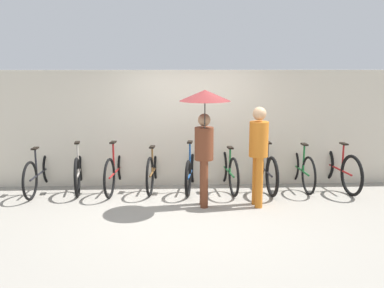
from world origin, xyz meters
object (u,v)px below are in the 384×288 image
at_px(parked_bicycle_3, 154,169).
at_px(pedestrian_center, 258,149).
at_px(parked_bicycle_2, 116,170).
at_px(pedestrian_leading, 205,120).
at_px(parked_bicycle_0, 40,172).
at_px(parked_bicycle_4, 191,171).
at_px(parked_bicycle_7, 300,168).
at_px(parked_bicycle_1, 79,170).
at_px(parked_bicycle_8, 337,168).
at_px(parked_bicycle_5, 228,170).
at_px(parked_bicycle_6, 265,169).

height_order(parked_bicycle_3, pedestrian_center, pedestrian_center).
bearing_deg(parked_bicycle_3, parked_bicycle_2, 99.87).
height_order(parked_bicycle_2, pedestrian_leading, pedestrian_leading).
relative_size(parked_bicycle_0, parked_bicycle_4, 1.09).
xyz_separation_m(parked_bicycle_0, parked_bicycle_7, (5.04, 0.06, 0.01)).
bearing_deg(parked_bicycle_1, parked_bicycle_8, -98.32).
distance_m(parked_bicycle_0, parked_bicycle_5, 3.60).
bearing_deg(parked_bicycle_3, parked_bicycle_7, -85.09).
relative_size(parked_bicycle_0, parked_bicycle_6, 1.00).
bearing_deg(pedestrian_leading, pedestrian_center, -177.25).
distance_m(parked_bicycle_7, parked_bicycle_8, 0.72).
distance_m(parked_bicycle_0, parked_bicycle_3, 2.16).
bearing_deg(parked_bicycle_4, pedestrian_leading, -162.12).
xyz_separation_m(parked_bicycle_3, parked_bicycle_6, (2.16, -0.10, 0.00)).
height_order(parked_bicycle_7, pedestrian_center, pedestrian_center).
bearing_deg(pedestrian_leading, parked_bicycle_3, -52.55).
bearing_deg(parked_bicycle_3, parked_bicycle_4, -91.79).
xyz_separation_m(parked_bicycle_5, parked_bicycle_7, (1.44, 0.04, 0.00)).
bearing_deg(parked_bicycle_8, parked_bicycle_2, 82.56).
xyz_separation_m(parked_bicycle_4, pedestrian_center, (1.10, -1.04, 0.64)).
distance_m(pedestrian_leading, pedestrian_center, 1.04).
bearing_deg(parked_bicycle_1, parked_bicycle_0, 89.94).
bearing_deg(parked_bicycle_4, parked_bicycle_2, 96.53).
bearing_deg(parked_bicycle_0, pedestrian_leading, -107.49).
bearing_deg(parked_bicycle_8, parked_bicycle_3, 81.65).
bearing_deg(pedestrian_leading, parked_bicycle_4, -80.43).
height_order(parked_bicycle_6, pedestrian_leading, pedestrian_leading).
bearing_deg(parked_bicycle_0, parked_bicycle_3, -85.44).
xyz_separation_m(parked_bicycle_1, parked_bicycle_7, (4.32, -0.03, 0.00)).
bearing_deg(parked_bicycle_2, parked_bicycle_6, -85.12).
bearing_deg(parked_bicycle_6, parked_bicycle_7, -88.11).
relative_size(parked_bicycle_4, parked_bicycle_7, 0.97).
bearing_deg(parked_bicycle_8, pedestrian_center, 113.48).
relative_size(parked_bicycle_0, pedestrian_center, 1.04).
distance_m(parked_bicycle_4, parked_bicycle_5, 0.72).
distance_m(parked_bicycle_3, parked_bicycle_6, 2.16).
bearing_deg(parked_bicycle_0, parked_bicycle_4, -88.02).
relative_size(parked_bicycle_4, parked_bicycle_6, 0.92).
distance_m(parked_bicycle_0, parked_bicycle_8, 5.76).
height_order(parked_bicycle_8, pedestrian_center, pedestrian_center).
height_order(parked_bicycle_5, pedestrian_center, pedestrian_center).
bearing_deg(parked_bicycle_5, parked_bicycle_2, 83.25).
relative_size(parked_bicycle_1, parked_bicycle_6, 0.94).
bearing_deg(pedestrian_leading, parked_bicycle_5, -116.14).
distance_m(parked_bicycle_0, parked_bicycle_2, 1.44).
xyz_separation_m(parked_bicycle_1, parked_bicycle_2, (0.72, -0.04, 0.01)).
xyz_separation_m(parked_bicycle_7, parked_bicycle_8, (0.72, -0.04, 0.01)).
bearing_deg(parked_bicycle_7, parked_bicycle_2, 87.96).
bearing_deg(parked_bicycle_5, parked_bicycle_8, -95.87).
bearing_deg(pedestrian_leading, parked_bicycle_2, -34.79).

